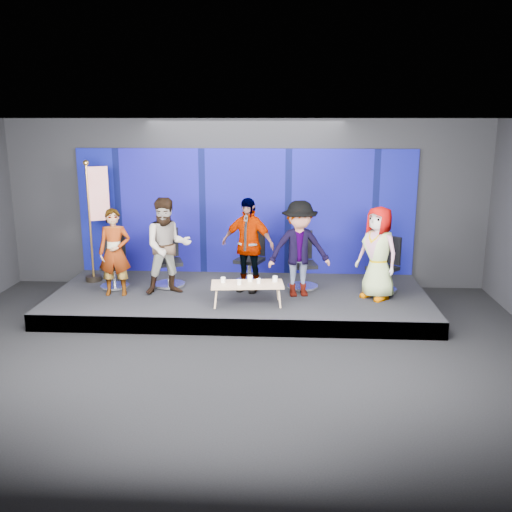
% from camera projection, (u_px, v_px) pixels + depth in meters
% --- Properties ---
extents(ground, '(10.00, 10.00, 0.00)m').
position_uv_depth(ground, '(226.00, 361.00, 8.43)').
color(ground, black).
rests_on(ground, ground).
extents(room_walls, '(10.02, 8.02, 3.51)m').
position_uv_depth(room_walls, '(224.00, 198.00, 7.86)').
color(room_walls, black).
rests_on(room_walls, ground).
extents(riser, '(7.00, 3.00, 0.30)m').
position_uv_depth(riser, '(240.00, 299.00, 10.82)').
color(riser, black).
rests_on(riser, ground).
extents(backdrop, '(7.00, 0.08, 2.60)m').
position_uv_depth(backdrop, '(245.00, 212.00, 11.88)').
color(backdrop, '#070D5A').
rests_on(backdrop, riser).
extents(chair_a, '(0.62, 0.62, 1.00)m').
position_uv_depth(chair_a, '(114.00, 271.00, 11.02)').
color(chair_a, silver).
rests_on(chair_a, riser).
extents(panelist_a, '(0.63, 0.45, 1.61)m').
position_uv_depth(panelist_a, '(115.00, 252.00, 10.44)').
color(panelist_a, black).
rests_on(panelist_a, riser).
extents(chair_b, '(0.79, 0.79, 1.11)m').
position_uv_depth(chair_b, '(169.00, 267.00, 11.12)').
color(chair_b, silver).
rests_on(chair_b, riser).
extents(panelist_b, '(1.05, 0.92, 1.80)m').
position_uv_depth(panelist_b, '(168.00, 246.00, 10.50)').
color(panelist_b, black).
rests_on(panelist_b, riser).
extents(chair_c, '(0.79, 0.79, 1.10)m').
position_uv_depth(chair_c, '(251.00, 265.00, 11.30)').
color(chair_c, silver).
rests_on(chair_c, riser).
extents(panelist_c, '(1.13, 0.75, 1.78)m').
position_uv_depth(panelist_c, '(248.00, 245.00, 10.68)').
color(panelist_c, black).
rests_on(panelist_c, riser).
extents(chair_d, '(0.72, 0.72, 1.09)m').
position_uv_depth(chair_d, '(302.00, 270.00, 10.98)').
color(chair_d, silver).
rests_on(chair_d, riser).
extents(panelist_d, '(1.24, 0.85, 1.77)m').
position_uv_depth(panelist_d, '(299.00, 249.00, 10.38)').
color(panelist_d, black).
rests_on(panelist_d, riser).
extents(chair_e, '(0.83, 0.83, 1.04)m').
position_uv_depth(chair_e, '(384.00, 273.00, 10.78)').
color(chair_e, silver).
rests_on(chair_e, riser).
extents(panelist_e, '(0.96, 0.96, 1.69)m').
position_uv_depth(panelist_e, '(378.00, 253.00, 10.23)').
color(panelist_e, black).
rests_on(panelist_e, riser).
extents(coffee_table, '(1.30, 0.65, 0.39)m').
position_uv_depth(coffee_table, '(247.00, 285.00, 9.98)').
color(coffee_table, tan).
rests_on(coffee_table, riser).
extents(mug_a, '(0.08, 0.08, 0.10)m').
position_uv_depth(mug_a, '(223.00, 280.00, 10.01)').
color(mug_a, white).
rests_on(mug_a, coffee_table).
extents(mug_b, '(0.08, 0.08, 0.09)m').
position_uv_depth(mug_b, '(239.00, 282.00, 9.89)').
color(mug_b, white).
rests_on(mug_b, coffee_table).
extents(mug_c, '(0.09, 0.09, 0.11)m').
position_uv_depth(mug_c, '(250.00, 278.00, 10.09)').
color(mug_c, white).
rests_on(mug_c, coffee_table).
extents(mug_d, '(0.07, 0.07, 0.08)m').
position_uv_depth(mug_d, '(259.00, 281.00, 9.97)').
color(mug_d, white).
rests_on(mug_d, coffee_table).
extents(mug_e, '(0.09, 0.09, 0.10)m').
position_uv_depth(mug_e, '(275.00, 279.00, 10.06)').
color(mug_e, white).
rests_on(mug_e, coffee_table).
extents(flag_stand, '(0.53, 0.35, 2.42)m').
position_uv_depth(flag_stand, '(96.00, 218.00, 11.26)').
color(flag_stand, black).
rests_on(flag_stand, riser).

